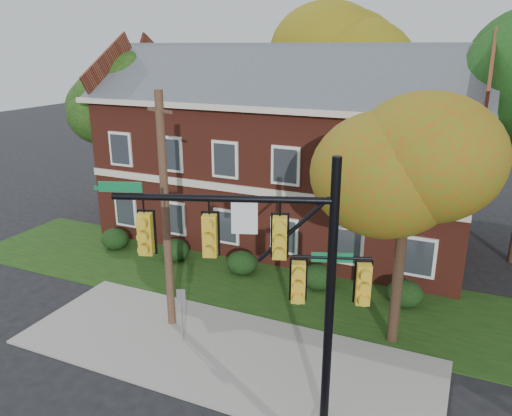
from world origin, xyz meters
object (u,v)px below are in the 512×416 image
at_px(apartment_building, 286,143).
at_px(hedge_far_left, 115,239).
at_px(traffic_signal, 277,268).
at_px(tree_near_right, 417,151).
at_px(hedge_right, 318,277).
at_px(sign_post, 182,307).
at_px(hedge_center, 242,263).
at_px(hedge_left, 175,250).
at_px(hedge_far_right, 405,293).
at_px(utility_pole, 166,214).
at_px(tree_far_rear, 354,59).
at_px(tree_left_rear, 114,102).

xyz_separation_m(apartment_building, hedge_far_left, (-7.00, -5.25, -4.46)).
relative_size(hedge_far_left, traffic_signal, 0.19).
xyz_separation_m(tree_near_right, traffic_signal, (-2.46, -5.08, -2.12)).
height_order(hedge_right, sign_post, sign_post).
bearing_deg(apartment_building, traffic_signal, -70.12).
bearing_deg(hedge_center, sign_post, -84.99).
bearing_deg(hedge_left, hedge_far_right, 0.00).
bearing_deg(apartment_building, hedge_center, -90.00).
xyz_separation_m(apartment_building, hedge_left, (-3.50, -5.25, -4.46)).
xyz_separation_m(hedge_right, hedge_far_right, (3.50, 0.00, 0.00)).
xyz_separation_m(hedge_right, utility_pole, (-4.00, -4.86, 3.72)).
bearing_deg(sign_post, tree_far_rear, 62.50).
bearing_deg(hedge_far_left, hedge_center, 0.00).
bearing_deg(utility_pole, apartment_building, 110.01).
distance_m(apartment_building, hedge_far_left, 9.82).
xyz_separation_m(hedge_left, sign_post, (4.00, -5.70, 0.85)).
bearing_deg(hedge_left, apartment_building, 56.33).
distance_m(hedge_far_left, tree_near_right, 15.75).
xyz_separation_m(hedge_left, traffic_signal, (8.26, -7.91, 4.03)).
distance_m(hedge_right, tree_left_rear, 15.17).
bearing_deg(tree_left_rear, hedge_left, -33.59).
bearing_deg(sign_post, hedge_far_right, 16.31).
height_order(hedge_far_left, traffic_signal, traffic_signal).
bearing_deg(traffic_signal, hedge_center, 101.25).
distance_m(tree_left_rear, sign_post, 15.15).
height_order(hedge_far_left, tree_near_right, tree_near_right).
bearing_deg(tree_far_rear, tree_near_right, -69.73).
relative_size(hedge_far_left, hedge_far_right, 1.00).
height_order(hedge_center, hedge_far_right, same).
distance_m(hedge_far_right, utility_pole, 9.68).
distance_m(apartment_building, hedge_right, 7.73).
bearing_deg(hedge_far_left, tree_far_rear, 57.50).
relative_size(hedge_far_right, tree_far_rear, 0.12).
height_order(apartment_building, traffic_signal, apartment_building).
height_order(hedge_center, traffic_signal, traffic_signal).
xyz_separation_m(hedge_center, tree_far_rear, (1.34, 13.09, 8.32)).
bearing_deg(apartment_building, tree_left_rear, -173.46).
distance_m(apartment_building, sign_post, 11.55).
bearing_deg(traffic_signal, tree_far_rear, 79.45).
bearing_deg(tree_near_right, hedge_far_left, 168.73).
relative_size(hedge_center, utility_pole, 0.17).
xyz_separation_m(apartment_building, hedge_right, (3.50, -5.25, -4.46)).
relative_size(tree_far_rear, utility_pole, 1.38).
relative_size(hedge_center, hedge_right, 1.00).
bearing_deg(tree_near_right, hedge_far_right, 94.52).
bearing_deg(traffic_signal, apartment_building, 90.09).
relative_size(apartment_building, tree_left_rear, 2.12).
xyz_separation_m(hedge_center, hedge_right, (3.50, 0.00, 0.00)).
bearing_deg(tree_left_rear, tree_near_right, -22.36).
distance_m(tree_near_right, traffic_signal, 6.03).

